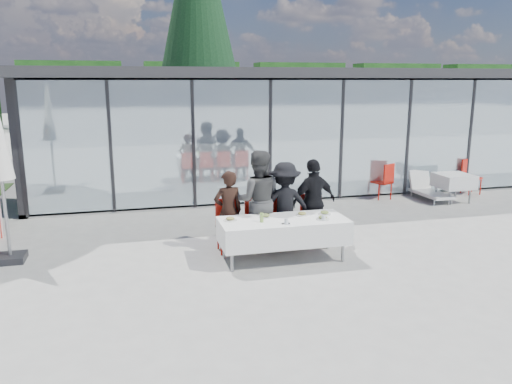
# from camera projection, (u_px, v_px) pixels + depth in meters

# --- Properties ---
(ground) EXTENTS (90.00, 90.00, 0.00)m
(ground) POSITION_uv_depth(u_px,v_px,m) (275.00, 260.00, 8.92)
(ground) COLOR #9F9E97
(ground) RESTS_ON ground
(pavilion) EXTENTS (14.80, 8.80, 3.44)m
(pavilion) POSITION_uv_depth(u_px,v_px,m) (265.00, 111.00, 16.66)
(pavilion) COLOR gray
(pavilion) RESTS_ON ground
(treeline) EXTENTS (62.50, 2.00, 4.40)m
(treeline) POSITION_uv_depth(u_px,v_px,m) (134.00, 94.00, 34.46)
(treeline) COLOR #123711
(treeline) RESTS_ON ground
(dining_table) EXTENTS (2.26, 0.96, 0.75)m
(dining_table) POSITION_uv_depth(u_px,v_px,m) (283.00, 231.00, 8.84)
(dining_table) COLOR white
(dining_table) RESTS_ON ground
(diner_a) EXTENTS (0.63, 0.63, 1.53)m
(diner_a) POSITION_uv_depth(u_px,v_px,m) (228.00, 211.00, 9.27)
(diner_a) COLOR black
(diner_a) RESTS_ON ground
(diner_chair_a) EXTENTS (0.44, 0.44, 0.97)m
(diner_chair_a) POSITION_uv_depth(u_px,v_px,m) (228.00, 223.00, 9.35)
(diner_chair_a) COLOR red
(diner_chair_a) RESTS_ON ground
(diner_b) EXTENTS (1.10, 1.10, 1.89)m
(diner_b) POSITION_uv_depth(u_px,v_px,m) (258.00, 200.00, 9.36)
(diner_b) COLOR #494949
(diner_b) RESTS_ON ground
(diner_chair_b) EXTENTS (0.44, 0.44, 0.97)m
(diner_chair_b) POSITION_uv_depth(u_px,v_px,m) (257.00, 221.00, 9.48)
(diner_chair_b) COLOR red
(diner_chair_b) RESTS_ON ground
(diner_c) EXTENTS (1.21, 1.21, 1.64)m
(diner_c) POSITION_uv_depth(u_px,v_px,m) (285.00, 205.00, 9.51)
(diner_c) COLOR black
(diner_c) RESTS_ON ground
(diner_chair_c) EXTENTS (0.44, 0.44, 0.97)m
(diner_chair_c) POSITION_uv_depth(u_px,v_px,m) (284.00, 219.00, 9.61)
(diner_chair_c) COLOR red
(diner_chair_c) RESTS_ON ground
(diner_d) EXTENTS (1.20, 1.20, 1.68)m
(diner_d) POSITION_uv_depth(u_px,v_px,m) (314.00, 202.00, 9.65)
(diner_d) COLOR black
(diner_d) RESTS_ON ground
(diner_chair_d) EXTENTS (0.44, 0.44, 0.97)m
(diner_chair_d) POSITION_uv_depth(u_px,v_px,m) (312.00, 217.00, 9.75)
(diner_chair_d) COLOR red
(diner_chair_d) RESTS_ON ground
(plate_a) EXTENTS (0.24, 0.24, 0.07)m
(plate_a) POSITION_uv_depth(u_px,v_px,m) (230.00, 219.00, 8.70)
(plate_a) COLOR white
(plate_a) RESTS_ON dining_table
(plate_b) EXTENTS (0.24, 0.24, 0.07)m
(plate_b) POSITION_uv_depth(u_px,v_px,m) (266.00, 216.00, 8.90)
(plate_b) COLOR white
(plate_b) RESTS_ON dining_table
(plate_c) EXTENTS (0.24, 0.24, 0.07)m
(plate_c) POSITION_uv_depth(u_px,v_px,m) (302.00, 214.00, 9.04)
(plate_c) COLOR white
(plate_c) RESTS_ON dining_table
(plate_d) EXTENTS (0.24, 0.24, 0.07)m
(plate_d) POSITION_uv_depth(u_px,v_px,m) (325.00, 213.00, 9.10)
(plate_d) COLOR white
(plate_d) RESTS_ON dining_table
(plate_extra) EXTENTS (0.24, 0.24, 0.07)m
(plate_extra) POSITION_uv_depth(u_px,v_px,m) (323.00, 218.00, 8.78)
(plate_extra) COLOR white
(plate_extra) RESTS_ON dining_table
(juice_bottle) EXTENTS (0.06, 0.06, 0.16)m
(juice_bottle) POSITION_uv_depth(u_px,v_px,m) (262.00, 218.00, 8.59)
(juice_bottle) COLOR #85AC48
(juice_bottle) RESTS_ON dining_table
(drinking_glasses) EXTENTS (0.77, 0.13, 0.10)m
(drinking_glasses) POSITION_uv_depth(u_px,v_px,m) (305.00, 220.00, 8.59)
(drinking_glasses) COLOR silver
(drinking_glasses) RESTS_ON dining_table
(folded_eyeglasses) EXTENTS (0.14, 0.03, 0.01)m
(folded_eyeglasses) POSITION_uv_depth(u_px,v_px,m) (286.00, 223.00, 8.51)
(folded_eyeglasses) COLOR black
(folded_eyeglasses) RESTS_ON dining_table
(spare_table_right) EXTENTS (0.86, 0.86, 0.74)m
(spare_table_right) POSITION_uv_depth(u_px,v_px,m) (454.00, 181.00, 13.11)
(spare_table_right) COLOR white
(spare_table_right) RESTS_ON ground
(spare_chair_a) EXTENTS (0.59, 0.59, 0.97)m
(spare_chair_a) POSITION_uv_depth(u_px,v_px,m) (469.00, 175.00, 14.10)
(spare_chair_a) COLOR red
(spare_chair_a) RESTS_ON ground
(spare_chair_b) EXTENTS (0.59, 0.59, 0.97)m
(spare_chair_b) POSITION_uv_depth(u_px,v_px,m) (385.00, 180.00, 13.40)
(spare_chair_b) COLOR red
(spare_chair_b) RESTS_ON ground
(lounger) EXTENTS (0.66, 1.36, 0.72)m
(lounger) POSITION_uv_depth(u_px,v_px,m) (428.00, 189.00, 13.51)
(lounger) COLOR silver
(lounger) RESTS_ON ground
(conifer_tree) EXTENTS (4.00, 4.00, 10.50)m
(conifer_tree) POSITION_uv_depth(u_px,v_px,m) (198.00, 8.00, 20.03)
(conifer_tree) COLOR #382316
(conifer_tree) RESTS_ON ground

